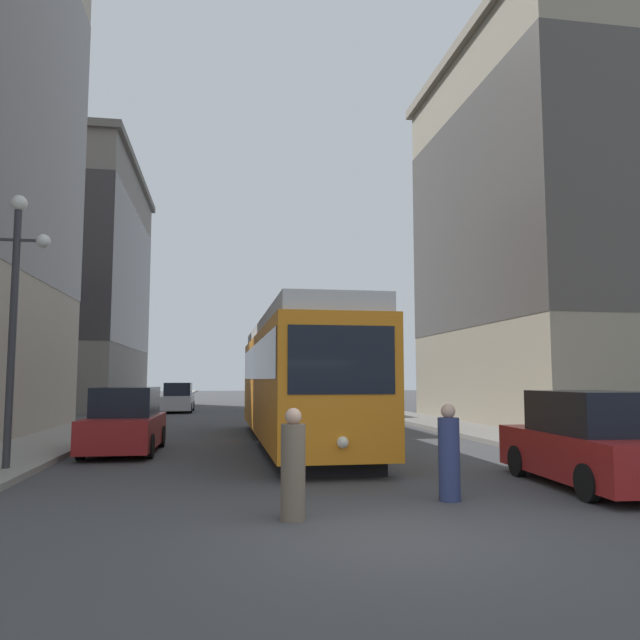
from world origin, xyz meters
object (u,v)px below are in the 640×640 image
streetcar (296,377)px  parked_car_right_far (591,442)px  parked_car_left_near (178,398)px  pedestrian_crossing_near (293,468)px  pedestrian_crossing_far (449,455)px  transit_bus (314,381)px  lamp_post_left_near (15,288)px  parked_car_left_mid (125,422)px

streetcar → parked_car_right_far: streetcar is taller
parked_car_left_near → pedestrian_crossing_near: bearing=-82.9°
pedestrian_crossing_near → pedestrian_crossing_far: size_ratio=1.00×
pedestrian_crossing_near → transit_bus: bearing=173.7°
parked_car_left_near → lamp_post_left_near: lamp_post_left_near is taller
streetcar → parked_car_right_far: size_ratio=3.26×
parked_car_left_mid → pedestrian_crossing_near: 9.56m
lamp_post_left_near → transit_bus: bearing=66.3°
pedestrian_crossing_far → lamp_post_left_near: (-8.39, 4.14, 3.30)m
transit_bus → parked_car_left_mid: transit_bus is taller
pedestrian_crossing_near → parked_car_left_mid: bearing=-154.3°
transit_bus → parked_car_left_mid: size_ratio=2.56×
pedestrian_crossing_far → parked_car_left_mid: bearing=-152.2°
parked_car_left_near → pedestrian_crossing_far: bearing=-77.3°
parked_car_left_near → parked_car_right_far: (9.66, -28.28, -0.00)m
parked_car_right_far → pedestrian_crossing_far: bearing=17.3°
streetcar → parked_car_right_far: 9.79m
parked_car_left_near → parked_car_left_mid: same height
transit_bus → pedestrian_crossing_near: size_ratio=6.86×
pedestrian_crossing_far → pedestrian_crossing_near: bearing=-82.3°
transit_bus → lamp_post_left_near: size_ratio=1.86×
pedestrian_crossing_near → parked_car_right_far: bearing=109.7°
transit_bus → parked_car_right_far: size_ratio=2.47×
streetcar → parked_car_left_mid: 5.36m
streetcar → parked_car_right_far: bearing=-61.6°
pedestrian_crossing_near → pedestrian_crossing_far: (2.79, 0.99, 0.00)m
pedestrian_crossing_near → pedestrian_crossing_far: bearing=112.6°
parked_car_right_far → lamp_post_left_near: bearing=-13.0°
pedestrian_crossing_near → streetcar: bearing=175.8°
pedestrian_crossing_near → pedestrian_crossing_far: 2.96m
transit_bus → parked_car_left_near: transit_bus is taller
parked_car_right_far → lamp_post_left_near: lamp_post_left_near is taller
parked_car_left_mid → lamp_post_left_near: lamp_post_left_near is taller
pedestrian_crossing_far → lamp_post_left_near: 9.92m
streetcar → pedestrian_crossing_far: size_ratio=9.07×
streetcar → parked_car_left_near: 20.42m
transit_bus → parked_car_right_far: 26.81m
lamp_post_left_near → pedestrian_crossing_near: bearing=-42.5°
parked_car_left_mid → pedestrian_crossing_far: bearing=-49.4°
streetcar → parked_car_right_far: (4.66, -8.51, -1.26)m
parked_car_right_far → parked_car_left_near: bearing=-68.0°
transit_bus → pedestrian_crossing_far: size_ratio=6.85×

